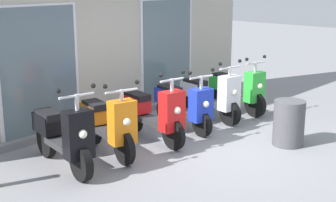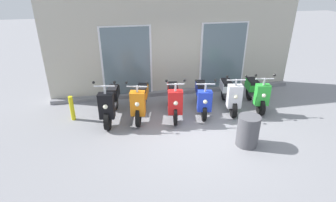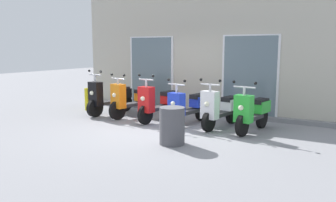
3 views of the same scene
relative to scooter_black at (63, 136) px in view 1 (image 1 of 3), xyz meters
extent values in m
plane|color=gray|center=(2.16, -1.07, -0.50)|extent=(40.00, 40.00, 0.00)
cube|color=#B2AD9E|center=(2.16, 1.59, 1.44)|extent=(8.03, 0.30, 3.87)
cube|color=slate|center=(2.16, 1.34, -0.44)|extent=(8.03, 0.20, 0.12)
cube|color=silver|center=(0.57, 1.42, 0.65)|extent=(1.57, 0.04, 2.30)
cube|color=slate|center=(0.57, 1.40, 0.65)|extent=(1.45, 0.02, 2.22)
cube|color=silver|center=(3.74, 1.42, 0.65)|extent=(1.57, 0.04, 2.30)
cube|color=slate|center=(3.74, 1.40, 0.65)|extent=(1.45, 0.02, 2.22)
cylinder|color=black|center=(-0.09, -0.53, -0.24)|extent=(0.21, 0.52, 0.51)
cylinder|color=black|center=(0.11, 0.61, -0.24)|extent=(0.21, 0.52, 0.51)
cube|color=#2D2D30|center=(0.01, 0.04, -0.14)|extent=(0.38, 0.75, 0.09)
cube|color=black|center=(-0.09, -0.49, 0.16)|extent=(0.42, 0.30, 0.68)
sphere|color=#F2EFCC|center=(-0.11, -0.62, 0.20)|extent=(0.12, 0.12, 0.12)
cube|color=black|center=(0.09, 0.51, 0.07)|extent=(0.39, 0.56, 0.28)
cube|color=black|center=(0.09, 0.47, 0.21)|extent=(0.34, 0.52, 0.11)
cylinder|color=silver|center=(-0.09, -0.49, 0.60)|extent=(0.06, 0.06, 0.24)
cylinder|color=silver|center=(-0.09, -0.49, 0.70)|extent=(0.51, 0.13, 0.04)
sphere|color=black|center=(0.16, -0.53, 0.80)|extent=(0.07, 0.07, 0.07)
sphere|color=black|center=(-0.34, -0.44, 0.80)|extent=(0.07, 0.07, 0.07)
cylinder|color=black|center=(0.70, -0.53, -0.24)|extent=(0.22, 0.53, 0.52)
cylinder|color=black|center=(0.96, 0.54, -0.24)|extent=(0.22, 0.53, 0.52)
cube|color=#2D2D30|center=(0.83, 0.01, -0.14)|extent=(0.41, 0.72, 0.09)
cube|color=orange|center=(0.71, -0.49, 0.15)|extent=(0.43, 0.32, 0.65)
sphere|color=#F2EFCC|center=(0.68, -0.61, 0.19)|extent=(0.12, 0.12, 0.12)
cube|color=orange|center=(0.93, 0.44, 0.07)|extent=(0.41, 0.58, 0.28)
cube|color=black|center=(0.92, 0.41, 0.21)|extent=(0.36, 0.53, 0.11)
cylinder|color=silver|center=(0.71, -0.49, 0.55)|extent=(0.06, 0.06, 0.19)
cylinder|color=silver|center=(0.71, -0.49, 0.62)|extent=(0.52, 0.16, 0.04)
sphere|color=black|center=(0.96, -0.55, 0.72)|extent=(0.07, 0.07, 0.07)
sphere|color=black|center=(0.46, -0.43, 0.72)|extent=(0.07, 0.07, 0.07)
cylinder|color=black|center=(1.68, -0.63, -0.24)|extent=(0.16, 0.51, 0.51)
cylinder|color=black|center=(1.84, 0.49, -0.24)|extent=(0.16, 0.51, 0.51)
cube|color=#2D2D30|center=(1.76, -0.07, -0.14)|extent=(0.36, 0.74, 0.09)
cube|color=red|center=(1.68, -0.59, 0.14)|extent=(0.41, 0.29, 0.65)
sphere|color=#F2EFCC|center=(1.66, -0.72, 0.18)|extent=(0.12, 0.12, 0.12)
cube|color=red|center=(1.83, 0.40, 0.06)|extent=(0.37, 0.56, 0.28)
cube|color=black|center=(1.82, 0.36, 0.20)|extent=(0.33, 0.51, 0.11)
cylinder|color=silver|center=(1.68, -0.59, 0.56)|extent=(0.06, 0.06, 0.23)
cylinder|color=silver|center=(1.68, -0.59, 0.65)|extent=(0.46, 0.10, 0.04)
sphere|color=black|center=(1.91, -0.63, 0.75)|extent=(0.07, 0.07, 0.07)
sphere|color=black|center=(1.46, -0.56, 0.75)|extent=(0.07, 0.07, 0.07)
cylinder|color=black|center=(2.51, -0.56, -0.28)|extent=(0.19, 0.46, 0.45)
cylinder|color=black|center=(2.72, 0.52, -0.28)|extent=(0.19, 0.46, 0.45)
cube|color=#2D2D30|center=(2.61, -0.02, -0.18)|extent=(0.39, 0.72, 0.09)
cube|color=#1E38C6|center=(2.51, -0.52, 0.07)|extent=(0.42, 0.31, 0.57)
sphere|color=#F2EFCC|center=(2.49, -0.65, 0.11)|extent=(0.12, 0.12, 0.12)
cube|color=#1E38C6|center=(2.70, 0.42, 0.04)|extent=(0.40, 0.57, 0.28)
cube|color=black|center=(2.70, 0.38, 0.18)|extent=(0.35, 0.52, 0.11)
cylinder|color=silver|center=(2.51, -0.52, 0.46)|extent=(0.06, 0.06, 0.25)
cylinder|color=silver|center=(2.51, -0.52, 0.56)|extent=(0.50, 0.13, 0.04)
sphere|color=black|center=(2.76, -0.57, 0.66)|extent=(0.07, 0.07, 0.07)
sphere|color=black|center=(2.27, -0.47, 0.66)|extent=(0.07, 0.07, 0.07)
cylinder|color=black|center=(3.38, -0.54, -0.26)|extent=(0.19, 0.48, 0.47)
cylinder|color=black|center=(3.56, 0.59, -0.26)|extent=(0.19, 0.48, 0.47)
cube|color=#2D2D30|center=(3.47, 0.02, -0.16)|extent=(0.37, 0.74, 0.09)
cube|color=white|center=(3.38, -0.50, 0.12)|extent=(0.41, 0.30, 0.65)
sphere|color=#F2EFCC|center=(3.36, -0.63, 0.16)|extent=(0.12, 0.12, 0.12)
cube|color=white|center=(3.54, 0.49, 0.02)|extent=(0.38, 0.56, 0.28)
cube|color=black|center=(3.54, 0.45, 0.16)|extent=(0.33, 0.52, 0.11)
cylinder|color=silver|center=(3.38, -0.50, 0.53)|extent=(0.06, 0.06, 0.19)
cylinder|color=silver|center=(3.38, -0.50, 0.60)|extent=(0.51, 0.12, 0.04)
sphere|color=black|center=(3.63, -0.54, 0.70)|extent=(0.07, 0.07, 0.07)
sphere|color=black|center=(3.13, -0.46, 0.70)|extent=(0.07, 0.07, 0.07)
cylinder|color=black|center=(4.19, -0.57, -0.25)|extent=(0.18, 0.50, 0.49)
cylinder|color=black|center=(4.36, 0.46, -0.25)|extent=(0.18, 0.50, 0.49)
cube|color=#2D2D30|center=(4.27, -0.06, -0.15)|extent=(0.36, 0.68, 0.09)
cube|color=green|center=(4.20, -0.53, 0.11)|extent=(0.41, 0.30, 0.61)
sphere|color=#F2EFCC|center=(4.17, -0.66, 0.15)|extent=(0.12, 0.12, 0.12)
cube|color=green|center=(4.34, 0.36, 0.04)|extent=(0.38, 0.56, 0.28)
cube|color=black|center=(4.34, 0.32, 0.18)|extent=(0.33, 0.52, 0.11)
cylinder|color=silver|center=(4.20, -0.53, 0.50)|extent=(0.06, 0.06, 0.22)
cylinder|color=silver|center=(4.20, -0.53, 0.59)|extent=(0.51, 0.12, 0.04)
sphere|color=black|center=(4.45, -0.57, 0.69)|extent=(0.07, 0.07, 0.07)
sphere|color=black|center=(3.94, -0.49, 0.69)|extent=(0.07, 0.07, 0.07)
cylinder|color=#4C4C51|center=(3.14, -1.89, -0.12)|extent=(0.51, 0.51, 0.76)
camera|label=1|loc=(-3.82, -5.57, 2.22)|focal=51.41mm
camera|label=2|loc=(0.25, -6.88, 3.28)|focal=29.26mm
camera|label=3|loc=(6.38, -7.79, 1.42)|focal=36.55mm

